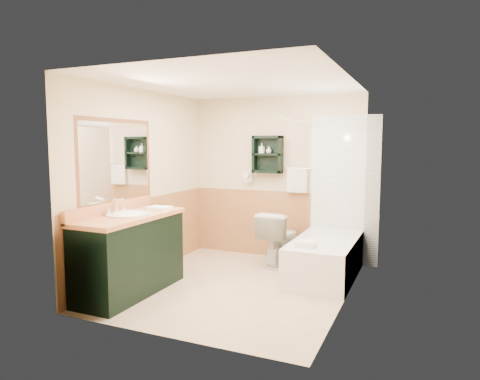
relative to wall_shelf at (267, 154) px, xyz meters
name	(u,v)px	position (x,y,z in m)	size (l,w,h in m)	color
floor	(235,286)	(0.10, -1.41, -1.55)	(3.00, 3.00, 0.00)	#BFAB8B
back_wall	(276,178)	(0.10, 0.11, -0.35)	(2.60, 0.04, 2.40)	#FFEEC7
left_wall	(142,183)	(-1.22, -1.41, -0.35)	(0.04, 3.00, 2.40)	#FFEEC7
right_wall	(349,192)	(1.42, -1.41, -0.35)	(0.04, 3.00, 2.40)	#FFEEC7
ceiling	(235,81)	(0.10, -1.41, 0.87)	(2.60, 3.00, 0.04)	white
wainscot_left	(146,236)	(-1.19, -1.41, -1.05)	(2.98, 2.98, 1.00)	tan
wainscot_back	(275,224)	(0.10, 0.08, -1.05)	(2.58, 2.58, 1.00)	tan
mirror_frame	(117,161)	(-1.17, -1.96, -0.05)	(1.30, 1.30, 1.00)	brown
mirror_glass	(117,161)	(-1.17, -1.96, -0.05)	(1.20, 1.20, 0.90)	white
tile_right	(355,198)	(1.38, -0.66, -0.50)	(1.50, 1.50, 2.10)	white
tile_back	(345,191)	(1.13, 0.07, -0.50)	(0.95, 0.95, 2.10)	white
tile_accent	(357,128)	(1.37, -0.66, 0.35)	(1.50, 1.50, 0.10)	#124026
wall_shelf	(267,154)	(0.00, 0.00, 0.00)	(0.45, 0.15, 0.55)	black
hair_dryer	(249,177)	(-0.30, 0.02, -0.35)	(0.10, 0.24, 0.18)	white
towel_bar	(298,168)	(0.45, 0.04, -0.20)	(0.40, 0.06, 0.40)	silver
curtain_rod	(297,120)	(0.63, -0.66, 0.45)	(0.03, 0.03, 1.60)	silver
shower_curtain	(300,186)	(0.63, -0.48, -0.40)	(1.05, 1.05, 1.70)	beige
vanity	(130,254)	(-0.89, -2.10, -1.10)	(0.59, 1.44, 0.91)	black
bathtub	(325,258)	(1.03, -0.65, -1.30)	(0.75, 1.50, 0.50)	white
toilet	(279,238)	(0.30, -0.32, -1.17)	(0.43, 0.77, 0.75)	white
counter_towel	(159,208)	(-0.79, -1.66, -0.62)	(0.28, 0.22, 0.04)	silver
vanity_book	(149,198)	(-1.06, -1.49, -0.53)	(0.17, 0.02, 0.22)	black
tub_towel	(306,244)	(0.90, -1.14, -1.02)	(0.23, 0.19, 0.07)	silver
soap_bottle_a	(262,151)	(-0.09, -0.01, 0.05)	(0.07, 0.15, 0.07)	white
soap_bottle_b	(269,151)	(0.02, -0.01, 0.06)	(0.08, 0.10, 0.08)	white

